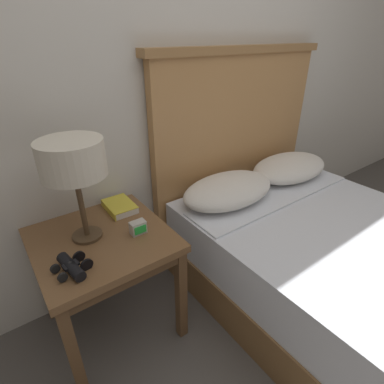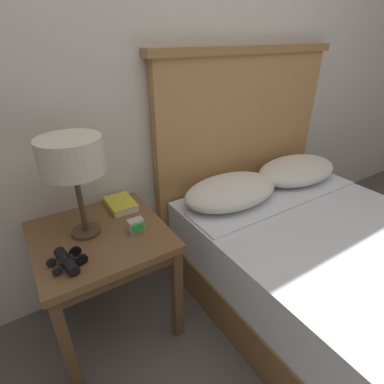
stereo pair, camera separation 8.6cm
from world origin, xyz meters
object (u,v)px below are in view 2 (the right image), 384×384
object	(u,v)px
alarm_clock	(136,225)
book_on_nightstand	(120,204)
nightstand	(102,246)
table_lamp	(72,158)
bed	(334,264)
binoculars_pair	(67,261)

from	to	relation	value
alarm_clock	book_on_nightstand	bearing A→B (deg)	86.21
nightstand	table_lamp	size ratio (longest dim) A/B	1.29
bed	binoculars_pair	distance (m)	1.31
table_lamp	binoculars_pair	distance (m)	0.41
book_on_nightstand	alarm_clock	xyz separation A→B (m)	(-0.02, -0.24, 0.01)
book_on_nightstand	binoculars_pair	bearing A→B (deg)	-136.77
nightstand	table_lamp	world-z (taller)	table_lamp
bed	nightstand	bearing A→B (deg)	152.33
nightstand	book_on_nightstand	xyz separation A→B (m)	(0.17, 0.17, 0.09)
bed	binoculars_pair	xyz separation A→B (m)	(-1.21, 0.40, 0.30)
nightstand	bed	world-z (taller)	bed
nightstand	book_on_nightstand	world-z (taller)	book_on_nightstand
binoculars_pair	table_lamp	bearing A→B (deg)	56.42
binoculars_pair	nightstand	bearing A→B (deg)	41.08
book_on_nightstand	alarm_clock	distance (m)	0.24
nightstand	bed	distance (m)	1.20
table_lamp	alarm_clock	distance (m)	0.40
nightstand	alarm_clock	distance (m)	0.20
nightstand	table_lamp	bearing A→B (deg)	142.95
nightstand	book_on_nightstand	distance (m)	0.25
table_lamp	alarm_clock	bearing A→B (deg)	-29.45
bed	book_on_nightstand	size ratio (longest dim) A/B	9.73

